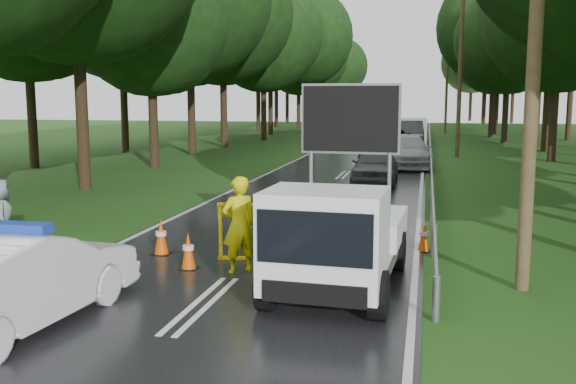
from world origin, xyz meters
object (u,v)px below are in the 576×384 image
(queue_car_fourth, at_px, (411,132))
(queue_car_first, at_px, (375,166))
(barrier, at_px, (289,218))
(queue_car_third, at_px, (386,141))
(work_truck, at_px, (338,237))
(civilian, at_px, (282,233))
(officer, at_px, (239,225))
(queue_car_second, at_px, (408,152))
(police_sedan, at_px, (19,280))

(queue_car_fourth, bearing_deg, queue_car_first, -96.13)
(barrier, xyz_separation_m, queue_car_third, (0.26, 26.77, -0.14))
(work_truck, xyz_separation_m, civilian, (-1.21, 1.02, -0.18))
(officer, height_order, queue_car_first, officer)
(queue_car_third, bearing_deg, queue_car_first, -80.82)
(work_truck, relative_size, barrier, 1.56)
(queue_car_first, distance_m, queue_car_fourth, 24.51)
(queue_car_third, bearing_deg, queue_car_second, -71.62)
(barrier, height_order, queue_car_third, queue_car_third)
(civilian, bearing_deg, barrier, 80.34)
(queue_car_third, bearing_deg, work_truck, -80.84)
(work_truck, relative_size, queue_car_fourth, 0.92)
(civilian, bearing_deg, queue_car_fourth, 75.16)
(queue_car_second, bearing_deg, queue_car_third, 96.60)
(civilian, height_order, queue_car_fourth, queue_car_fourth)
(police_sedan, xyz_separation_m, civilian, (3.09, 3.72, 0.07))
(officer, height_order, civilian, officer)
(police_sedan, xyz_separation_m, work_truck, (4.30, 2.71, 0.25))
(police_sedan, distance_m, queue_car_second, 24.00)
(officer, bearing_deg, work_truck, 117.04)
(officer, xyz_separation_m, civilian, (0.80, 0.20, -0.16))
(civilian, bearing_deg, queue_car_first, 74.28)
(police_sedan, relative_size, queue_car_second, 0.83)
(queue_car_first, bearing_deg, queue_car_fourth, 87.78)
(queue_car_second, bearing_deg, officer, -101.90)
(officer, xyz_separation_m, queue_car_fourth, (2.26, 38.00, -0.12))
(work_truck, distance_m, queue_car_second, 20.81)
(police_sedan, height_order, work_truck, work_truck)
(work_truck, xyz_separation_m, queue_car_first, (-0.49, 14.32, -0.25))
(officer, height_order, queue_car_third, officer)
(queue_car_first, bearing_deg, work_truck, -88.53)
(work_truck, relative_size, queue_car_third, 0.82)
(work_truck, height_order, queue_car_third, work_truck)
(barrier, xyz_separation_m, queue_car_second, (1.80, 18.98, -0.15))
(police_sedan, height_order, officer, officer)
(barrier, bearing_deg, queue_car_second, 77.61)
(queue_car_third, relative_size, queue_car_fourth, 1.13)
(police_sedan, distance_m, officer, 4.21)
(queue_car_first, height_order, queue_car_third, queue_car_third)
(work_truck, xyz_separation_m, queue_car_third, (-0.98, 28.59, -0.19))
(work_truck, bearing_deg, queue_car_second, 91.36)
(queue_car_first, xyz_separation_m, queue_car_fourth, (0.74, 24.50, 0.10))
(queue_car_second, height_order, queue_car_third, queue_car_third)
(queue_car_second, relative_size, queue_car_fourth, 1.07)
(barrier, height_order, queue_car_second, queue_car_second)
(queue_car_fourth, bearing_deg, queue_car_second, -93.43)
(police_sedan, relative_size, work_truck, 0.97)
(barrier, height_order, civilian, civilian)
(officer, distance_m, civilian, 0.84)
(queue_car_fourth, bearing_deg, queue_car_third, -101.30)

